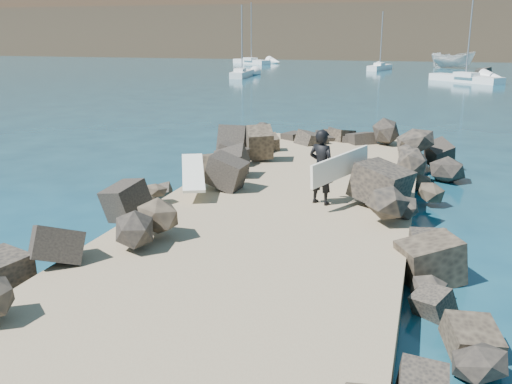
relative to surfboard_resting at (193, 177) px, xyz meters
The scene contains 11 objects.
ground 3.05m from the surfboard_resting, 31.88° to the right, with size 800.00×800.00×0.00m, color #0F384C.
jetty 4.34m from the surfboard_resting, 55.29° to the right, with size 6.00×26.00×0.60m, color #8C7759.
riprap_left 3.10m from the surfboard_resting, 98.78° to the right, with size 2.60×22.00×1.00m, color black.
riprap_right 6.15m from the surfboard_resting, 29.47° to the right, with size 2.60×22.00×1.00m, color black.
surfboard_resting is the anchor object (origin of this frame).
boat_imported 70.91m from the surfboard_resting, 83.29° to the left, with size 2.14×5.70×2.20m, color silver.
surfer_with_board 3.39m from the surfboard_resting, ahead, with size 1.36×2.04×1.81m.
sailboat_c 47.26m from the surfboard_resting, 79.22° to the left, with size 6.83×6.58×9.31m.
sailboat_e 76.04m from the surfboard_resting, 106.14° to the left, with size 7.15×6.04×9.23m.
sailboat_a 48.40m from the surfboard_resting, 106.70° to the left, with size 1.97×6.32×7.59m.
sailboat_b 62.93m from the surfboard_resting, 90.68° to the left, with size 2.78×6.14×7.35m.
Camera 1 is at (3.17, -11.51, 4.56)m, focal length 40.00 mm.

